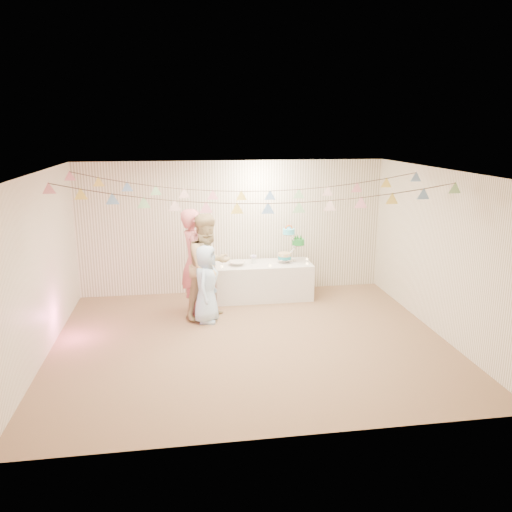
{
  "coord_description": "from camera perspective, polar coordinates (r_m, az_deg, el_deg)",
  "views": [
    {
      "loc": [
        -0.98,
        -7.08,
        3.22
      ],
      "look_at": [
        0.2,
        0.8,
        1.15
      ],
      "focal_mm": 35.0,
      "sensor_mm": 36.0,
      "label": 1
    }
  ],
  "objects": [
    {
      "name": "front_wall",
      "position": [
        5.06,
        3.33,
        -7.74
      ],
      "size": [
        6.0,
        6.0,
        0.0
      ],
      "primitive_type": "plane",
      "color": "white",
      "rests_on": "ground"
    },
    {
      "name": "cake_bottom",
      "position": [
        9.54,
        3.2,
        0.06
      ],
      "size": [
        0.31,
        0.31,
        0.15
      ],
      "primitive_type": null,
      "color": "teal",
      "rests_on": "cake_stand"
    },
    {
      "name": "person_child",
      "position": [
        8.41,
        -5.73,
        -3.19
      ],
      "size": [
        0.59,
        0.74,
        1.33
      ],
      "primitive_type": "imported",
      "rotation": [
        0.0,
        0.0,
        1.28
      ],
      "color": "#B4D8FF",
      "rests_on": "floor"
    },
    {
      "name": "posy",
      "position": [
        9.5,
        -0.3,
        0.02
      ],
      "size": [
        0.15,
        0.15,
        0.17
      ],
      "primitive_type": null,
      "color": "white",
      "rests_on": "table"
    },
    {
      "name": "tealight_1",
      "position": [
        9.63,
        -1.42,
        -0.57
      ],
      "size": [
        0.04,
        0.04,
        0.03
      ],
      "primitive_type": "cylinder",
      "color": "#FFD88C",
      "rests_on": "table"
    },
    {
      "name": "floor",
      "position": [
        7.84,
        -0.59,
        -9.69
      ],
      "size": [
        6.0,
        6.0,
        0.0
      ],
      "primitive_type": "plane",
      "color": "brown",
      "rests_on": "ground"
    },
    {
      "name": "tealight_2",
      "position": [
        9.32,
        1.64,
        -1.1
      ],
      "size": [
        0.04,
        0.04,
        0.03
      ],
      "primitive_type": "cylinder",
      "color": "#FFD88C",
      "rests_on": "table"
    },
    {
      "name": "cake_middle",
      "position": [
        9.69,
        4.95,
        1.9
      ],
      "size": [
        0.27,
        0.27,
        0.22
      ],
      "primitive_type": null,
      "color": "#1D8731",
      "rests_on": "cake_stand"
    },
    {
      "name": "left_wall",
      "position": [
        7.61,
        -23.61,
        -1.3
      ],
      "size": [
        5.0,
        5.0,
        0.0
      ],
      "primitive_type": "plane",
      "color": "white",
      "rests_on": "ground"
    },
    {
      "name": "bunting_back",
      "position": [
        8.28,
        -1.69,
        8.53
      ],
      "size": [
        5.6,
        1.1,
        0.4
      ],
      "primitive_type": null,
      "color": "pink",
      "rests_on": "ceiling"
    },
    {
      "name": "cake_top_tier",
      "position": [
        9.46,
        3.74,
        3.3
      ],
      "size": [
        0.25,
        0.25,
        0.19
      ],
      "primitive_type": null,
      "color": "#4FE0F9",
      "rests_on": "cake_stand"
    },
    {
      "name": "platter",
      "position": [
        9.38,
        -2.16,
        -0.66
      ],
      "size": [
        0.31,
        0.31,
        0.02
      ],
      "primitive_type": "cylinder",
      "color": "white",
      "rests_on": "table"
    },
    {
      "name": "tealight_3",
      "position": [
        9.78,
        2.63,
        -0.35
      ],
      "size": [
        0.04,
        0.04,
        0.03
      ],
      "primitive_type": "cylinder",
      "color": "#FFD88C",
      "rests_on": "table"
    },
    {
      "name": "tealight_0",
      "position": [
        9.27,
        -3.92,
        -1.2
      ],
      "size": [
        0.04,
        0.04,
        0.03
      ],
      "primitive_type": "cylinder",
      "color": "#FFD88C",
      "rests_on": "table"
    },
    {
      "name": "back_wall",
      "position": [
        9.82,
        -2.63,
        3.27
      ],
      "size": [
        6.0,
        6.0,
        0.0
      ],
      "primitive_type": "plane",
      "color": "white",
      "rests_on": "ground"
    },
    {
      "name": "bunting_front",
      "position": [
        7.01,
        -0.41,
        7.19
      ],
      "size": [
        5.6,
        0.9,
        0.36
      ],
      "primitive_type": null,
      "color": "#72A5E5",
      "rests_on": "ceiling"
    },
    {
      "name": "right_wall",
      "position": [
        8.35,
        20.24,
        0.35
      ],
      "size": [
        5.0,
        5.0,
        0.0
      ],
      "primitive_type": "plane",
      "color": "white",
      "rests_on": "ground"
    },
    {
      "name": "tealight_4",
      "position": [
        9.5,
        5.87,
        -0.86
      ],
      "size": [
        0.04,
        0.04,
        0.03
      ],
      "primitive_type": "cylinder",
      "color": "#FFD88C",
      "rests_on": "table"
    },
    {
      "name": "ceiling",
      "position": [
        7.17,
        -0.64,
        9.61
      ],
      "size": [
        6.0,
        6.0,
        0.0
      ],
      "primitive_type": "plane",
      "color": "silver",
      "rests_on": "ground"
    },
    {
      "name": "tealight_5",
      "position": [
        9.83,
        5.85,
        -0.33
      ],
      "size": [
        0.04,
        0.04,
        0.03
      ],
      "primitive_type": "cylinder",
      "color": "#FFD88C",
      "rests_on": "table"
    },
    {
      "name": "table",
      "position": [
        9.61,
        0.8,
        -2.84
      ],
      "size": [
        1.84,
        0.74,
        0.69
      ],
      "primitive_type": "cube",
      "color": "silver",
      "rests_on": "floor"
    },
    {
      "name": "person_adult_b",
      "position": [
        8.54,
        -5.47,
        -1.2
      ],
      "size": [
        1.12,
        1.07,
        1.82
      ],
      "primitive_type": "imported",
      "rotation": [
        0.0,
        0.0,
        0.61
      ],
      "color": "tan",
      "rests_on": "floor"
    },
    {
      "name": "cake_stand",
      "position": [
        9.57,
        4.02,
        1.65
      ],
      "size": [
        0.61,
        0.36,
        0.68
      ],
      "primitive_type": null,
      "color": "silver",
      "rests_on": "table"
    },
    {
      "name": "person_adult_a",
      "position": [
        8.78,
        -7.07,
        -0.64
      ],
      "size": [
        0.5,
        0.71,
        1.87
      ],
      "primitive_type": "imported",
      "rotation": [
        0.0,
        0.0,
        1.65
      ],
      "color": "#CA696F",
      "rests_on": "floor"
    }
  ]
}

